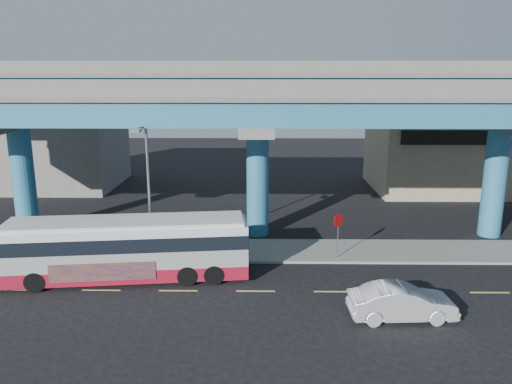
{
  "coord_description": "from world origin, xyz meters",
  "views": [
    {
      "loc": [
        0.35,
        -24.05,
        11.04
      ],
      "look_at": [
        -0.04,
        4.0,
        4.22
      ],
      "focal_mm": 35.0,
      "sensor_mm": 36.0,
      "label": 1
    }
  ],
  "objects_px": {
    "sedan": "(402,302)",
    "street_lamp": "(146,173)",
    "transit_bus": "(127,247)",
    "stop_sign": "(338,226)",
    "parked_car": "(78,238)"
  },
  "relations": [
    {
      "from": "parked_car",
      "to": "stop_sign",
      "type": "relative_size",
      "value": 1.55
    },
    {
      "from": "transit_bus",
      "to": "sedan",
      "type": "height_order",
      "value": "transit_bus"
    },
    {
      "from": "street_lamp",
      "to": "stop_sign",
      "type": "relative_size",
      "value": 3.0
    },
    {
      "from": "street_lamp",
      "to": "sedan",
      "type": "bearing_deg",
      "value": -26.7
    },
    {
      "from": "sedan",
      "to": "stop_sign",
      "type": "xyz_separation_m",
      "value": [
        -1.87,
        7.27,
        1.33
      ]
    },
    {
      "from": "street_lamp",
      "to": "stop_sign",
      "type": "bearing_deg",
      "value": 3.88
    },
    {
      "from": "transit_bus",
      "to": "parked_car",
      "type": "height_order",
      "value": "transit_bus"
    },
    {
      "from": "transit_bus",
      "to": "street_lamp",
      "type": "xyz_separation_m",
      "value": [
        0.69,
        2.18,
        3.59
      ]
    },
    {
      "from": "transit_bus",
      "to": "stop_sign",
      "type": "xyz_separation_m",
      "value": [
        11.78,
        2.93,
        0.3
      ]
    },
    {
      "from": "transit_bus",
      "to": "stop_sign",
      "type": "relative_size",
      "value": 4.86
    },
    {
      "from": "sedan",
      "to": "parked_car",
      "type": "distance_m",
      "value": 19.94
    },
    {
      "from": "transit_bus",
      "to": "street_lamp",
      "type": "height_order",
      "value": "street_lamp"
    },
    {
      "from": "transit_bus",
      "to": "sedan",
      "type": "bearing_deg",
      "value": -24.23
    },
    {
      "from": "sedan",
      "to": "street_lamp",
      "type": "xyz_separation_m",
      "value": [
        -12.97,
        6.52,
        4.63
      ]
    },
    {
      "from": "sedan",
      "to": "stop_sign",
      "type": "height_order",
      "value": "stop_sign"
    }
  ]
}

